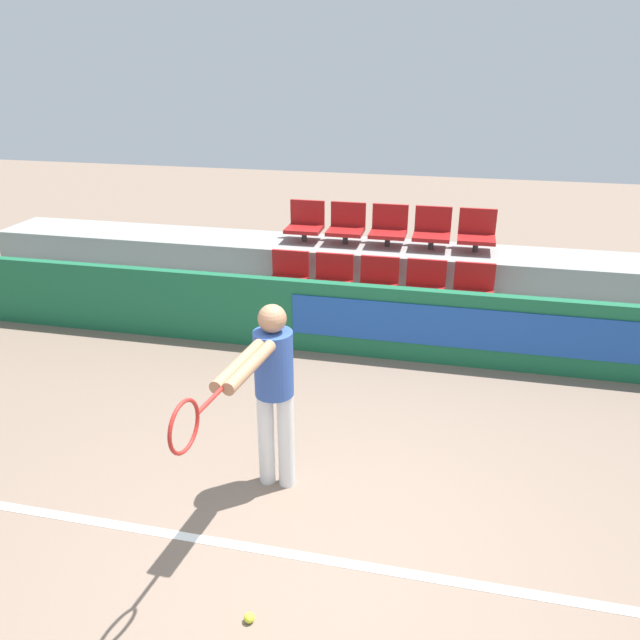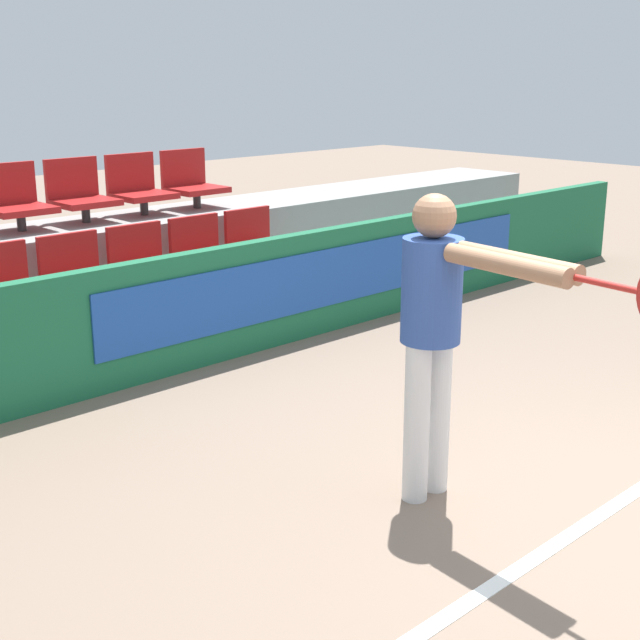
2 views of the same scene
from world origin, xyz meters
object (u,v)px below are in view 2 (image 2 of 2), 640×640
stadium_chair_0 (4,287)px  stadium_chair_1 (78,275)px  stadium_chair_6 (15,201)px  stadium_chair_8 (139,188)px  stadium_chair_4 (257,243)px  stadium_chair_2 (144,263)px  stadium_chair_7 (80,194)px  stadium_chair_9 (192,182)px  stadium_chair_3 (204,253)px  tennis_player (444,320)px

stadium_chair_0 → stadium_chair_1: bearing=0.0°
stadium_chair_0 → stadium_chair_6: (0.56, 0.91, 0.44)m
stadium_chair_8 → stadium_chair_4: bearing=-58.2°
stadium_chair_2 → stadium_chair_7: size_ratio=1.00×
stadium_chair_7 → stadium_chair_9: bearing=0.0°
stadium_chair_3 → stadium_chair_9: (0.56, 0.91, 0.44)m
stadium_chair_1 → stadium_chair_8: stadium_chair_8 is taller
stadium_chair_7 → stadium_chair_1: bearing=-121.8°
stadium_chair_0 → stadium_chair_4: (2.25, 0.00, 0.00)m
stadium_chair_1 → stadium_chair_4: (1.69, 0.00, 0.00)m
stadium_chair_4 → stadium_chair_8: stadium_chair_8 is taller
stadium_chair_2 → tennis_player: tennis_player is taller
stadium_chair_4 → stadium_chair_9: size_ratio=1.00×
stadium_chair_1 → tennis_player: size_ratio=0.33×
stadium_chair_3 → stadium_chair_9: bearing=58.2°
stadium_chair_9 → stadium_chair_0: bearing=-158.0°
stadium_chair_2 → stadium_chair_6: bearing=121.8°
stadium_chair_7 → stadium_chair_9: 1.13m
stadium_chair_2 → stadium_chair_4: 1.13m
stadium_chair_2 → stadium_chair_4: bearing=0.0°
stadium_chair_0 → stadium_chair_3: size_ratio=1.00×
stadium_chair_8 → stadium_chair_3: bearing=-90.0°
tennis_player → stadium_chair_4: bearing=71.0°
stadium_chair_9 → stadium_chair_3: bearing=-121.8°
stadium_chair_6 → stadium_chair_3: bearing=-38.9°
stadium_chair_3 → stadium_chair_2: bearing=180.0°
stadium_chair_4 → stadium_chair_8: (-0.56, 0.91, 0.44)m
stadium_chair_7 → stadium_chair_6: bearing=180.0°
stadium_chair_1 → stadium_chair_9: bearing=28.3°
tennis_player → stadium_chair_7: bearing=90.9°
stadium_chair_6 → stadium_chair_9: same height
stadium_chair_6 → stadium_chair_2: bearing=-58.2°
stadium_chair_0 → stadium_chair_3: same height
stadium_chair_4 → stadium_chair_9: bearing=90.0°
stadium_chair_2 → stadium_chair_8: 1.16m
stadium_chair_9 → tennis_player: tennis_player is taller
stadium_chair_1 → stadium_chair_3: (1.13, 0.00, 0.00)m
stadium_chair_1 → stadium_chair_6: 1.01m
stadium_chair_0 → tennis_player: tennis_player is taller
stadium_chair_6 → stadium_chair_8: 1.13m
stadium_chair_8 → stadium_chair_0: bearing=-151.7°
stadium_chair_1 → tennis_player: (0.18, -3.21, 0.29)m
stadium_chair_2 → stadium_chair_3: same height
stadium_chair_2 → tennis_player: bearing=-96.9°
stadium_chair_9 → tennis_player: 4.39m
stadium_chair_4 → stadium_chair_3: bearing=180.0°
stadium_chair_1 → stadium_chair_6: (0.00, 0.91, 0.44)m
stadium_chair_4 → stadium_chair_8: 1.16m
stadium_chair_3 → stadium_chair_4: same height
stadium_chair_6 → stadium_chair_4: bearing=-28.3°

